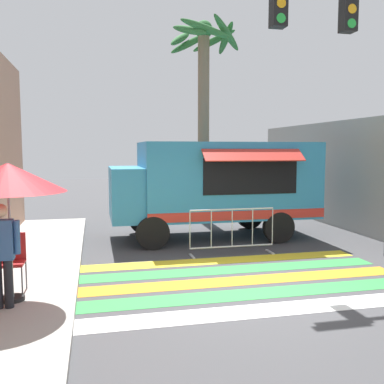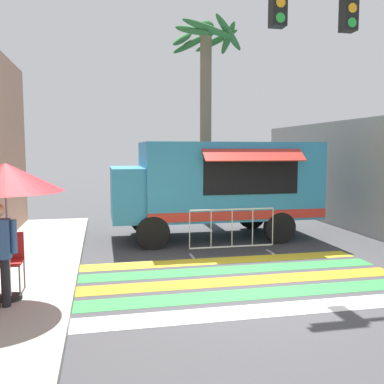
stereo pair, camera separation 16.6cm
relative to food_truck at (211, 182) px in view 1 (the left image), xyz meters
name	(u,v)px [view 1 (the left image)]	position (x,y,z in m)	size (l,w,h in m)	color
ground_plane	(252,289)	(-0.49, -4.54, -1.58)	(60.00, 60.00, 0.00)	#424244
crosswalk_painted	(243,280)	(-0.49, -4.05, -1.58)	(6.40, 3.60, 0.01)	white
food_truck	(211,182)	(0.00, 0.00, 0.00)	(5.67, 2.84, 2.71)	#338CBF
traffic_signal_pole	(351,54)	(2.32, -3.02, 3.01)	(3.80, 0.29, 6.55)	#515456
patio_umbrella	(8,178)	(-4.52, -4.62, 0.49)	(1.75, 1.75, 2.17)	black
folding_chair	(11,257)	(-4.62, -4.17, -0.85)	(0.46, 0.46, 0.97)	#4C4C51
vendor_person	(2,250)	(-4.59, -4.94, -0.55)	(0.53, 0.21, 1.58)	black
barricade_front	(232,232)	(-0.06, -2.05, -1.03)	(2.08, 0.44, 1.12)	#B7BABF
palm_tree	(204,85)	(0.49, 2.80, 3.13)	(2.57, 2.59, 6.84)	#7A664C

